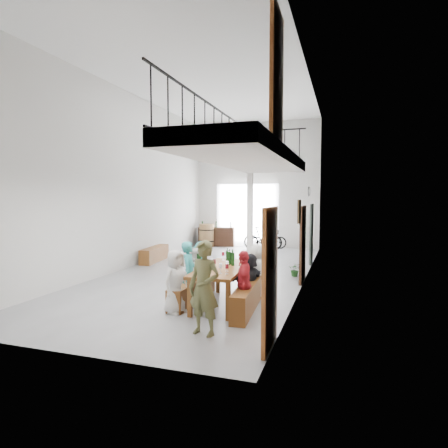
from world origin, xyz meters
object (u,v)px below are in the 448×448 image
(side_bench, at_px, (155,254))
(bench_inner, at_px, (193,291))
(host_standing, at_px, (204,288))
(serving_counter, at_px, (216,237))
(tasting_table, at_px, (222,271))
(oak_barrel, at_px, (207,235))
(bicycle_near, at_px, (268,239))

(side_bench, bearing_deg, bench_inner, -52.75)
(bench_inner, xyz_separation_m, host_standing, (0.93, -1.75, 0.55))
(serving_counter, bearing_deg, host_standing, -80.51)
(tasting_table, bearing_deg, oak_barrel, 110.27)
(bench_inner, relative_size, oak_barrel, 1.95)
(host_standing, bearing_deg, bench_inner, 129.77)
(bench_inner, height_order, side_bench, side_bench)
(bench_inner, height_order, host_standing, host_standing)
(side_bench, height_order, oak_barrel, oak_barrel)
(tasting_table, height_order, bench_inner, tasting_table)
(side_bench, height_order, bicycle_near, bicycle_near)
(serving_counter, distance_m, host_standing, 10.87)
(tasting_table, xyz_separation_m, side_bench, (-3.85, 4.23, -0.46))
(tasting_table, relative_size, oak_barrel, 2.17)
(host_standing, bearing_deg, bicycle_near, 107.06)
(tasting_table, xyz_separation_m, bicycle_near, (-0.69, 8.54, -0.30))
(side_bench, distance_m, host_standing, 7.20)
(serving_counter, height_order, host_standing, host_standing)
(bench_inner, bearing_deg, side_bench, 127.82)
(bench_inner, relative_size, side_bench, 1.11)
(tasting_table, bearing_deg, bench_inner, 171.61)
(side_bench, distance_m, bicycle_near, 5.35)
(bench_inner, xyz_separation_m, serving_counter, (-2.41, 8.59, 0.20))
(tasting_table, height_order, host_standing, host_standing)
(tasting_table, bearing_deg, serving_counter, 107.49)
(host_standing, bearing_deg, side_bench, 136.55)
(tasting_table, bearing_deg, host_standing, -84.26)
(side_bench, xyz_separation_m, host_standing, (4.08, -5.90, 0.52))
(side_bench, bearing_deg, serving_counter, 80.41)
(host_standing, xyz_separation_m, bicycle_near, (-0.93, 10.22, -0.37))
(serving_counter, bearing_deg, tasting_table, -78.69)
(oak_barrel, relative_size, host_standing, 0.65)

